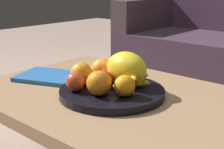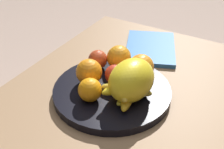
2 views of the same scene
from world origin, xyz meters
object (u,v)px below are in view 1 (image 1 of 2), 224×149
magazine (51,77)px  orange_right (102,69)px  fruit_bowl (112,92)px  orange_front (125,86)px  apple_front (75,82)px  melon_large_front (126,68)px  orange_back (81,74)px  banana_bunch (127,78)px  orange_left (99,83)px  coffee_table (120,107)px  apple_right (104,79)px

magazine → orange_right: bearing=-6.8°
fruit_bowl → orange_right: orange_right is taller
orange_front → apple_front: 0.17m
orange_front → orange_right: size_ratio=0.85×
melon_large_front → orange_back: 0.16m
orange_right → banana_bunch: (0.11, 0.01, -0.01)m
fruit_bowl → magazine: 0.31m
orange_front → apple_front: (-0.15, -0.07, -0.00)m
orange_back → banana_bunch: orange_back is taller
orange_right → magazine: (-0.22, -0.06, -0.06)m
orange_left → orange_back: size_ratio=1.01×
fruit_bowl → orange_right: size_ratio=4.43×
coffee_table → orange_front: size_ratio=15.28×
orange_left → orange_right: (-0.10, 0.12, 0.00)m
orange_left → orange_back: (-0.12, 0.04, -0.00)m
banana_bunch → melon_large_front: bearing=133.8°
orange_right → orange_back: bearing=-100.5°
melon_large_front → banana_bunch: size_ratio=0.92×
fruit_bowl → melon_large_front: bearing=83.9°
magazine → apple_right: bearing=-21.5°
melon_large_front → apple_right: melon_large_front is taller
coffee_table → apple_front: bearing=-129.3°
fruit_bowl → melon_large_front: size_ratio=2.29×
coffee_table → orange_right: size_ratio=12.99×
coffee_table → apple_right: 0.11m
orange_front → coffee_table: bearing=140.4°
apple_front → orange_left: bearing=14.9°
orange_right → apple_right: (0.06, -0.06, -0.01)m
fruit_bowl → apple_right: size_ratio=5.85×
fruit_bowl → orange_front: bearing=-19.3°
fruit_bowl → melon_large_front: (0.01, 0.07, 0.07)m
fruit_bowl → apple_right: 0.05m
orange_right → orange_back: 0.09m
orange_left → apple_right: (-0.04, 0.07, -0.01)m
banana_bunch → orange_left: bearing=-91.4°
melon_large_front → orange_back: melon_large_front is taller
fruit_bowl → orange_right: 0.12m
orange_back → magazine: size_ratio=0.32×
coffee_table → fruit_bowl: size_ratio=2.93×
orange_right → magazine: orange_right is taller
apple_front → apple_right: size_ratio=1.04×
fruit_bowl → banana_bunch: size_ratio=2.09×
apple_front → magazine: (-0.24, 0.08, -0.05)m
melon_large_front → apple_front: size_ratio=2.46×
apple_front → magazine: 0.26m
fruit_bowl → melon_large_front: 0.10m
coffee_table → melon_large_front: size_ratio=6.70×
coffee_table → apple_right: apple_right is taller
melon_large_front → orange_left: melon_large_front is taller
melon_large_front → banana_bunch: 0.03m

